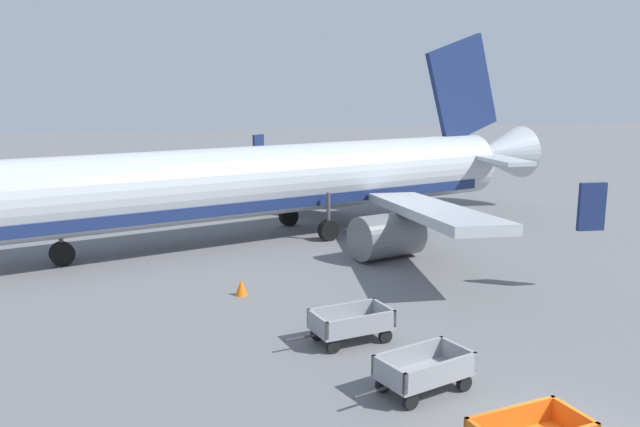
{
  "coord_description": "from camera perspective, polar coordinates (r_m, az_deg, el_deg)",
  "views": [
    {
      "loc": [
        -9.08,
        -11.58,
        8.08
      ],
      "look_at": [
        -1.42,
        13.92,
        2.8
      ],
      "focal_mm": 36.17,
      "sensor_mm": 36.0,
      "label": 1
    }
  ],
  "objects": [
    {
      "name": "traffic_cone_mid_apron",
      "position": [
        25.61,
        -6.98,
        -6.52
      ],
      "size": [
        0.48,
        0.48,
        0.63
      ],
      "primitive_type": "cone",
      "color": "orange",
      "rests_on": "ground"
    },
    {
      "name": "baggage_cart_fourth_in_row",
      "position": [
        17.96,
        9.17,
        -13.54
      ],
      "size": [
        3.62,
        2.02,
        1.07
      ],
      "color": "gray",
      "rests_on": "ground"
    },
    {
      "name": "traffic_cone_near_plane",
      "position": [
        22.26,
        3.21,
        -9.25
      ],
      "size": [
        0.46,
        0.46,
        0.61
      ],
      "primitive_type": "cone",
      "color": "orange",
      "rests_on": "ground"
    },
    {
      "name": "baggage_cart_far_end",
      "position": [
        20.94,
        2.76,
        -9.72
      ],
      "size": [
        3.62,
        1.78,
        1.07
      ],
      "color": "gray",
      "rests_on": "ground"
    },
    {
      "name": "airplane",
      "position": [
        34.92,
        -3.21,
        2.92
      ],
      "size": [
        37.18,
        30.13,
        11.34
      ],
      "color": "#B2B7BC",
      "rests_on": "ground"
    }
  ]
}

